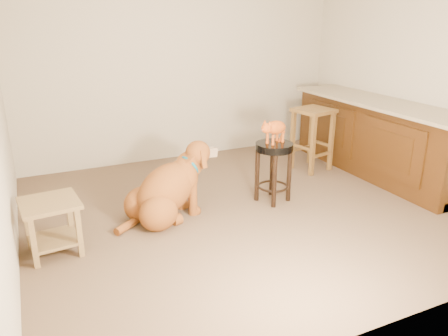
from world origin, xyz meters
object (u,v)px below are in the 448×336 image
tabby_kitten (274,129)px  wood_stool (312,138)px  golden_retriever (167,191)px  padded_stool (274,160)px  side_table (51,219)px

tabby_kitten → wood_stool: bearing=15.8°
golden_retriever → tabby_kitten: tabby_kitten is taller
padded_stool → golden_retriever: 1.19m
padded_stool → golden_retriever: golden_retriever is taller
side_table → tabby_kitten: 2.31m
side_table → tabby_kitten: bearing=4.4°
tabby_kitten → side_table: bearing=165.7°
golden_retriever → tabby_kitten: (1.17, -0.06, 0.52)m
wood_stool → golden_retriever: wood_stool is taller
wood_stool → golden_retriever: 2.26m
side_table → tabby_kitten: size_ratio=1.19×
wood_stool → tabby_kitten: (-1.00, -0.69, 0.39)m
padded_stool → tabby_kitten: tabby_kitten is taller
padded_stool → wood_stool: (0.99, 0.68, -0.04)m
wood_stool → golden_retriever: (-2.16, -0.62, -0.13)m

